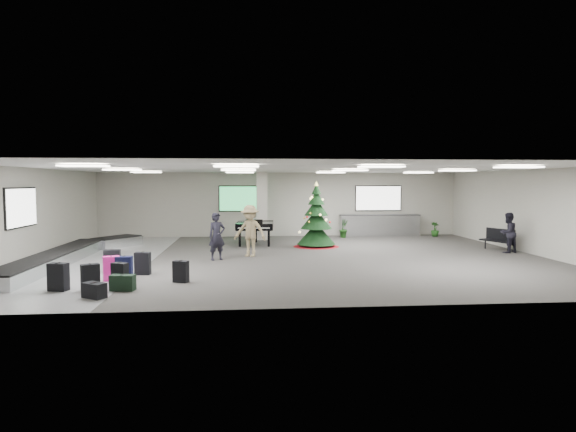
{
  "coord_description": "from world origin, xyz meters",
  "views": [
    {
      "loc": [
        -1.75,
        -17.12,
        2.7
      ],
      "look_at": [
        -0.16,
        1.0,
        1.43
      ],
      "focal_mm": 30.0,
      "sensor_mm": 36.0,
      "label": 1
    }
  ],
  "objects": [
    {
      "name": "grand_piano",
      "position": [
        -1.36,
        3.72,
        0.82
      ],
      "size": [
        1.69,
        2.11,
        1.15
      ],
      "rotation": [
        0.0,
        0.0,
        -0.07
      ],
      "color": "black",
      "rests_on": "ground"
    },
    {
      "name": "black_duffel",
      "position": [
        -5.3,
        -5.68,
        0.18
      ],
      "size": [
        0.63,
        0.56,
        0.38
      ],
      "rotation": [
        0.0,
        0.0,
        -0.6
      ],
      "color": "black",
      "rests_on": "ground"
    },
    {
      "name": "suitcase_5",
      "position": [
        -6.42,
        -4.83,
        0.35
      ],
      "size": [
        0.52,
        0.37,
        0.72
      ],
      "rotation": [
        0.0,
        0.0,
        -0.26
      ],
      "color": "black",
      "rests_on": "ground"
    },
    {
      "name": "pink_suitcase",
      "position": [
        -5.46,
        -3.63,
        0.34
      ],
      "size": [
        0.49,
        0.38,
        0.69
      ],
      "rotation": [
        0.0,
        0.0,
        0.35
      ],
      "color": "#FF219F",
      "rests_on": "ground"
    },
    {
      "name": "green_duffel",
      "position": [
        -4.84,
        -4.92,
        0.2
      ],
      "size": [
        0.63,
        0.37,
        0.42
      ],
      "rotation": [
        0.0,
        0.0,
        -0.14
      ],
      "color": "black",
      "rests_on": "ground"
    },
    {
      "name": "potted_plant_left",
      "position": [
        3.04,
        6.02,
        0.44
      ],
      "size": [
        0.62,
        0.6,
        0.87
      ],
      "primitive_type": "imported",
      "rotation": [
        0.0,
        0.0,
        0.66
      ],
      "color": "#143912",
      "rests_on": "ground"
    },
    {
      "name": "suitcase_8",
      "position": [
        -5.77,
        -2.4,
        0.34
      ],
      "size": [
        0.49,
        0.31,
        0.71
      ],
      "rotation": [
        0.0,
        0.0,
        0.11
      ],
      "color": "black",
      "rests_on": "ground"
    },
    {
      "name": "service_counter",
      "position": [
        5.0,
        6.65,
        0.55
      ],
      "size": [
        4.05,
        0.65,
        1.08
      ],
      "color": "silver",
      "rests_on": "ground"
    },
    {
      "name": "bench",
      "position": [
        8.29,
        1.1,
        0.48
      ],
      "size": [
        0.94,
        1.43,
        0.86
      ],
      "rotation": [
        0.0,
        0.0,
        0.38
      ],
      "color": "black",
      "rests_on": "ground"
    },
    {
      "name": "traveler_b",
      "position": [
        -1.61,
        0.38,
        0.94
      ],
      "size": [
        1.39,
        1.1,
        1.88
      ],
      "primitive_type": "imported",
      "rotation": [
        0.0,
        0.0,
        -0.38
      ],
      "color": "#9A865F",
      "rests_on": "ground"
    },
    {
      "name": "traveler_bench",
      "position": [
        8.27,
        0.42,
        0.78
      ],
      "size": [
        0.92,
        0.82,
        1.55
      ],
      "primitive_type": "imported",
      "rotation": [
        0.0,
        0.0,
        3.51
      ],
      "color": "black",
      "rests_on": "ground"
    },
    {
      "name": "suitcase_7",
      "position": [
        -3.52,
        -4.03,
        0.29
      ],
      "size": [
        0.45,
        0.35,
        0.61
      ],
      "rotation": [
        0.0,
        0.0,
        -0.37
      ],
      "color": "black",
      "rests_on": "ground"
    },
    {
      "name": "suitcase_1",
      "position": [
        -5.0,
        -4.53,
        0.32
      ],
      "size": [
        0.46,
        0.38,
        0.66
      ],
      "rotation": [
        0.0,
        0.0,
        -0.48
      ],
      "color": "black",
      "rests_on": "ground"
    },
    {
      "name": "room_envelope",
      "position": [
        -0.38,
        0.67,
        2.33
      ],
      "size": [
        18.02,
        14.02,
        3.21
      ],
      "color": "#A19E93",
      "rests_on": "ground"
    },
    {
      "name": "potted_plant_right",
      "position": [
        7.69,
        6.1,
        0.37
      ],
      "size": [
        0.58,
        0.58,
        0.73
      ],
      "primitive_type": "imported",
      "rotation": [
        0.0,
        0.0,
        2.38
      ],
      "color": "#143912",
      "rests_on": "ground"
    },
    {
      "name": "navy_suitcase",
      "position": [
        -5.12,
        -3.62,
        0.33
      ],
      "size": [
        0.44,
        0.26,
        0.68
      ],
      "rotation": [
        0.0,
        0.0,
        -0.02
      ],
      "color": "black",
      "rests_on": "ground"
    },
    {
      "name": "baggage_carousel",
      "position": [
        -7.84,
        -0.08,
        0.21
      ],
      "size": [
        2.28,
        9.71,
        0.43
      ],
      "color": "silver",
      "rests_on": "ground"
    },
    {
      "name": "suitcase_3",
      "position": [
        -4.78,
        -2.82,
        0.33
      ],
      "size": [
        0.46,
        0.29,
        0.68
      ],
      "rotation": [
        0.0,
        0.0,
        -0.13
      ],
      "color": "black",
      "rests_on": "ground"
    },
    {
      "name": "suitcase_0",
      "position": [
        -5.64,
        -4.87,
        0.34
      ],
      "size": [
        0.49,
        0.41,
        0.69
      ],
      "rotation": [
        0.0,
        0.0,
        0.48
      ],
      "color": "black",
      "rests_on": "ground"
    },
    {
      "name": "traveler_a",
      "position": [
        -2.76,
        -0.34,
        0.83
      ],
      "size": [
        0.72,
        0.61,
        1.66
      ],
      "primitive_type": "imported",
      "rotation": [
        0.0,
        0.0,
        0.43
      ],
      "color": "black",
      "rests_on": "ground"
    },
    {
      "name": "ground",
      "position": [
        0.0,
        0.0,
        0.0
      ],
      "size": [
        18.0,
        18.0,
        0.0
      ],
      "primitive_type": "plane",
      "color": "#312F2D",
      "rests_on": "ground"
    },
    {
      "name": "christmas_tree",
      "position": [
        1.2,
        2.85,
        0.94
      ],
      "size": [
        1.93,
        1.93,
        2.75
      ],
      "color": "maroon",
      "rests_on": "ground"
    }
  ]
}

